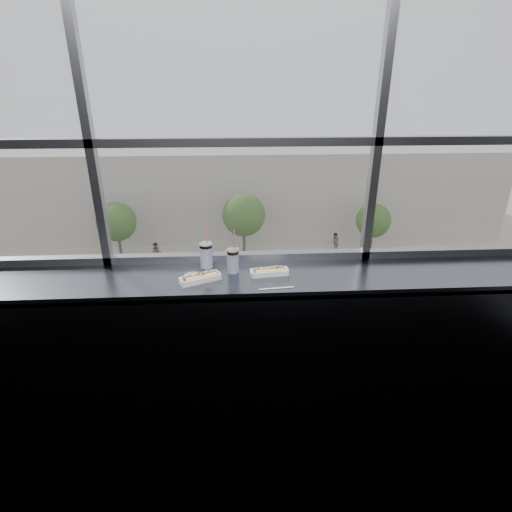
{
  "coord_description": "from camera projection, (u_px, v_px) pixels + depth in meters",
  "views": [
    {
      "loc": [
        -0.03,
        -1.37,
        2.36
      ],
      "look_at": [
        0.12,
        1.23,
        1.25
      ],
      "focal_mm": 28.0,
      "sensor_mm": 36.0,
      "label": 1
    }
  ],
  "objects": [
    {
      "name": "car_far_b",
      "position": [
        254.0,
        265.0,
        29.55
      ],
      "size": [
        3.01,
        6.56,
        2.14
      ],
      "primitive_type": "imported",
      "rotation": [
        0.0,
        0.0,
        1.52
      ],
      "color": "#680800",
      "rests_on": "street_asphalt"
    },
    {
      "name": "counter_fascia",
      "position": [
        241.0,
        360.0,
        2.86
      ],
      "size": [
        6.0,
        0.04,
        1.04
      ],
      "primitive_type": "cube",
      "color": "slate",
      "rests_on": "ground"
    },
    {
      "name": "tree_left",
      "position": [
        117.0,
        222.0,
        31.76
      ],
      "size": [
        3.14,
        3.14,
        4.91
      ],
      "color": "#47382B",
      "rests_on": "far_sidewalk"
    },
    {
      "name": "wrapper",
      "position": [
        193.0,
        275.0,
        2.86
      ],
      "size": [
        0.11,
        0.08,
        0.03
      ],
      "primitive_type": "ellipsoid",
      "color": "silver",
      "rests_on": "counter"
    },
    {
      "name": "street_asphalt",
      "position": [
        236.0,
        305.0,
        26.24
      ],
      "size": [
        80.0,
        10.0,
        0.06
      ],
      "primitive_type": "cube",
      "color": "black",
      "rests_on": "plaza_ground"
    },
    {
      "name": "window_glass",
      "position": [
        236.0,
        95.0,
        2.67
      ],
      "size": [
        6.0,
        0.0,
        6.0
      ],
      "primitive_type": "plane",
      "rotation": [
        1.57,
        0.0,
        0.0
      ],
      "color": "silver",
      "rests_on": "ground"
    },
    {
      "name": "car_near_d",
      "position": [
        387.0,
        322.0,
        22.66
      ],
      "size": [
        2.88,
        5.72,
        1.83
      ],
      "primitive_type": "imported",
      "rotation": [
        0.0,
        0.0,
        1.46
      ],
      "color": "white",
      "rests_on": "street_asphalt"
    },
    {
      "name": "car_near_a",
      "position": [
        0.0,
        333.0,
        21.46
      ],
      "size": [
        3.05,
        6.25,
        2.02
      ],
      "primitive_type": "imported",
      "rotation": [
        0.0,
        0.0,
        1.66
      ],
      "color": "gray",
      "rests_on": "street_asphalt"
    },
    {
      "name": "car_far_a",
      "position": [
        77.0,
        268.0,
        28.82
      ],
      "size": [
        3.77,
        7.21,
        2.3
      ],
      "primitive_type": "imported",
      "rotation": [
        0.0,
        0.0,
        1.7
      ],
      "color": "black",
      "rests_on": "street_asphalt"
    },
    {
      "name": "tree_right",
      "position": [
        373.0,
        221.0,
        33.02
      ],
      "size": [
        2.87,
        2.87,
        4.48
      ],
      "color": "#47382B",
      "rests_on": "far_sidewalk"
    },
    {
      "name": "window_mullions",
      "position": [
        236.0,
        96.0,
        2.66
      ],
      "size": [
        6.0,
        0.08,
        2.4
      ],
      "primitive_type": null,
      "color": "gray",
      "rests_on": "ground"
    },
    {
      "name": "soda_cup_left",
      "position": [
        206.0,
        254.0,
        2.97
      ],
      "size": [
        0.1,
        0.1,
        0.37
      ],
      "color": "white",
      "rests_on": "counter"
    },
    {
      "name": "car_near_c",
      "position": [
        257.0,
        325.0,
        22.21
      ],
      "size": [
        2.9,
        6.31,
        2.06
      ],
      "primitive_type": "imported",
      "rotation": [
        0.0,
        0.0,
        1.62
      ],
      "color": "#75330C",
      "rests_on": "street_asphalt"
    },
    {
      "name": "hotdog_tray_left",
      "position": [
        200.0,
        278.0,
        2.78
      ],
      "size": [
        0.3,
        0.2,
        0.07
      ],
      "rotation": [
        0.0,
        0.0,
        0.42
      ],
      "color": "white",
      "rests_on": "counter"
    },
    {
      "name": "far_building",
      "position": [
        233.0,
        184.0,
        41.18
      ],
      "size": [
        50.0,
        14.0,
        8.0
      ],
      "primitive_type": "cube",
      "color": "#B8AEA4",
      "rests_on": "plaza_ground"
    },
    {
      "name": "tree_center",
      "position": [
        244.0,
        215.0,
        32.16
      ],
      "size": [
        3.51,
        3.51,
        5.49
      ],
      "color": "#47382B",
      "rests_on": "far_sidewalk"
    },
    {
      "name": "counter",
      "position": [
        240.0,
        279.0,
        2.89
      ],
      "size": [
        6.0,
        0.55,
        0.06
      ],
      "primitive_type": "cube",
      "color": "slate",
      "rests_on": "ground"
    },
    {
      "name": "plaza_near",
      "position": [
        241.0,
        489.0,
        14.31
      ],
      "size": [
        50.0,
        14.0,
        0.04
      ],
      "primitive_type": "cube",
      "color": "#BBAC99",
      "rests_on": "plaza_ground"
    },
    {
      "name": "loose_straw",
      "position": [
        276.0,
        288.0,
        2.69
      ],
      "size": [
        0.24,
        0.03,
        0.01
      ],
      "primitive_type": "cylinder",
      "rotation": [
        0.0,
        1.57,
        0.11
      ],
      "color": "white",
      "rests_on": "counter"
    },
    {
      "name": "far_sidewalk",
      "position": [
        235.0,
        257.0,
        33.58
      ],
      "size": [
        80.0,
        6.0,
        0.04
      ],
      "primitive_type": "cube",
      "color": "#BBAC99",
      "rests_on": "plaza_ground"
    },
    {
      "name": "soda_cup_right",
      "position": [
        233.0,
        260.0,
        2.89
      ],
      "size": [
        0.09,
        0.09,
        0.34
      ],
      "color": "white",
      "rests_on": "counter"
    },
    {
      "name": "plaza_ground",
      "position": [
        233.0,
        206.0,
        47.81
      ],
      "size": [
        120.0,
        120.0,
        0.0
      ],
      "primitive_type": "plane",
      "color": "#BBAC99",
      "rests_on": "ground"
    },
    {
      "name": "pedestrian_a",
      "position": [
        156.0,
        251.0,
        31.9
      ],
      "size": [
        0.97,
        0.73,
        2.18
      ],
      "primitive_type": "imported",
      "color": "#66605B",
      "rests_on": "far_sidewalk"
    },
    {
      "name": "pedestrian_d",
      "position": [
        335.0,
        241.0,
        34.07
      ],
      "size": [
        0.71,
        0.95,
        2.13
      ],
      "primitive_type": "imported",
      "rotation": [
        0.0,
        0.0,
        4.71
      ],
      "color": "#66605B",
      "rests_on": "far_sidewalk"
    },
    {
      "name": "wall_back_lower",
      "position": [
        240.0,
        320.0,
        3.35
      ],
      "size": [
        6.0,
        0.0,
        6.0
      ],
      "primitive_type": "plane",
      "rotation": [
        1.57,
        0.0,
        0.0
      ],
      "color": "black",
      "rests_on": "ground"
    },
    {
      "name": "hotdog_tray_right",
      "position": [
        269.0,
        271.0,
        2.88
      ],
      "size": [
        0.28,
        0.12,
        0.07
      ],
      "rotation": [
        0.0,
        0.0,
        0.11
      ],
      "color": "white",
      "rests_on": "counter"
    },
    {
      "name": "car_near_b",
      "position": [
        98.0,
        330.0,
        21.74
      ],
      "size": [
        3.22,
        6.32,
        2.02
      ],
      "primitive_type": "imported",
      "rotation": [
        0.0,
        0.0,
        1.69
      ],
      "color": "black",
      "rests_on": "street_asphalt"
    },
    {
      "name": "car_far_c",
      "position": [
        396.0,
        262.0,
        30.18
      ],
      "size": [
        2.53,
        5.83,
        1.93
      ],
      "primitive_type": "imported",
      "rotation": [
        0.0,
        0.0,
        1.55
      ],
      "color": "white",
      "rests_on": "street_asphalt"
    }
  ]
}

